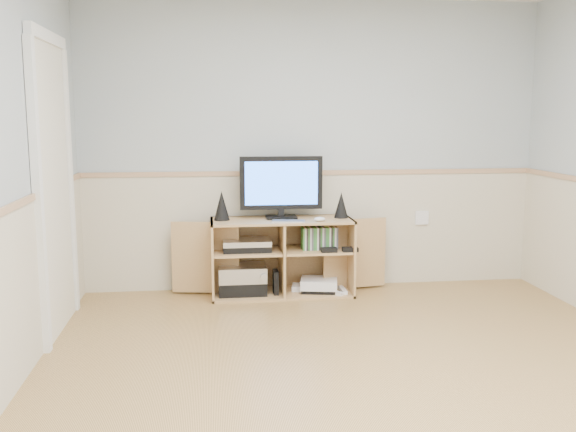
# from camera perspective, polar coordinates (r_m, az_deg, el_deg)

# --- Properties ---
(room) EXTENTS (4.04, 4.54, 2.54)m
(room) POSITION_cam_1_polar(r_m,az_deg,el_deg) (3.54, 6.79, 3.96)
(room) COLOR tan
(room) RESTS_ON ground
(media_cabinet) EXTENTS (1.87, 0.45, 0.65)m
(media_cabinet) POSITION_cam_1_polar(r_m,az_deg,el_deg) (5.52, -0.61, -3.47)
(media_cabinet) COLOR tan
(media_cabinet) RESTS_ON floor
(monitor) EXTENTS (0.70, 0.18, 0.53)m
(monitor) POSITION_cam_1_polar(r_m,az_deg,el_deg) (5.41, -0.61, 2.78)
(monitor) COLOR black
(monitor) RESTS_ON media_cabinet
(speaker_left) EXTENTS (0.13, 0.13, 0.24)m
(speaker_left) POSITION_cam_1_polar(r_m,az_deg,el_deg) (5.37, -5.92, 0.92)
(speaker_left) COLOR black
(speaker_left) RESTS_ON media_cabinet
(speaker_right) EXTENTS (0.12, 0.12, 0.22)m
(speaker_right) POSITION_cam_1_polar(r_m,az_deg,el_deg) (5.49, 4.75, 0.98)
(speaker_right) COLOR black
(speaker_right) RESTS_ON media_cabinet
(keyboard) EXTENTS (0.29, 0.15, 0.01)m
(keyboard) POSITION_cam_1_polar(r_m,az_deg,el_deg) (5.27, 0.04, -0.46)
(keyboard) COLOR silver
(keyboard) RESTS_ON media_cabinet
(mouse) EXTENTS (0.10, 0.07, 0.04)m
(mouse) POSITION_cam_1_polar(r_m,az_deg,el_deg) (5.31, 2.83, -0.28)
(mouse) COLOR white
(mouse) RESTS_ON media_cabinet
(av_components) EXTENTS (0.50, 0.30, 0.47)m
(av_components) POSITION_cam_1_polar(r_m,az_deg,el_deg) (5.46, -3.90, -4.84)
(av_components) COLOR black
(av_components) RESTS_ON media_cabinet
(game_consoles) EXTENTS (0.46, 0.32, 0.11)m
(game_consoles) POSITION_cam_1_polar(r_m,az_deg,el_deg) (5.56, 2.64, -6.16)
(game_consoles) COLOR white
(game_consoles) RESTS_ON media_cabinet
(game_cases) EXTENTS (0.30, 0.14, 0.19)m
(game_cases) POSITION_cam_1_polar(r_m,az_deg,el_deg) (5.46, 2.80, -1.97)
(game_cases) COLOR #3F8C3F
(game_cases) RESTS_ON media_cabinet
(wall_outlet) EXTENTS (0.12, 0.03, 0.12)m
(wall_outlet) POSITION_cam_1_polar(r_m,az_deg,el_deg) (5.92, 11.79, -0.15)
(wall_outlet) COLOR white
(wall_outlet) RESTS_ON wall_back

